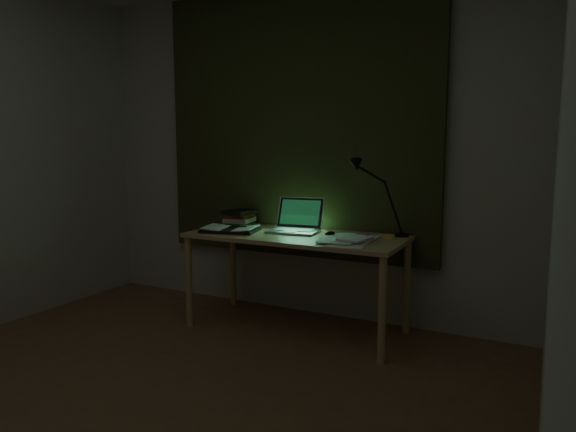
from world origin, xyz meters
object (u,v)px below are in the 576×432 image
desk (296,282)px  loose_papers (349,238)px  open_textbook (230,229)px  book_stack (239,217)px  laptop (293,215)px  desk_lamp (403,200)px

desk → loose_papers: size_ratio=3.86×
open_textbook → loose_papers: 0.87m
open_textbook → book_stack: size_ratio=1.70×
loose_papers → desk: bearing=174.8°
book_stack → loose_papers: size_ratio=0.58×
desk → book_stack: book_stack is taller
desk → loose_papers: bearing=-5.2°
book_stack → loose_papers: bearing=-13.1°
laptop → book_stack: laptop is taller
desk_lamp → book_stack: bearing=178.5°
book_stack → laptop: bearing=-13.7°
laptop → open_textbook: bearing=-166.4°
desk → open_textbook: open_textbook is taller
book_stack → desk_lamp: bearing=3.1°
desk → open_textbook: size_ratio=3.89×
desk → laptop: size_ratio=3.87×
loose_papers → book_stack: bearing=166.9°
open_textbook → desk_lamp: bearing=3.8°
laptop → loose_papers: 0.48m
desk → laptop: 0.47m
book_stack → loose_papers: 1.01m
desk → desk_lamp: desk_lamp is taller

